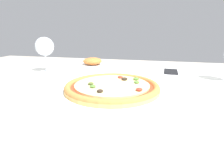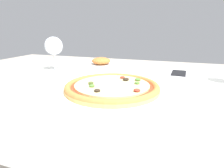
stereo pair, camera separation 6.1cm
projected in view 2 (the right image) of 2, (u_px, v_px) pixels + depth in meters
name	position (u px, v px, depth m)	size (l,w,h in m)	color
dining_table	(140.00, 103.00, 0.75)	(1.35, 1.03, 0.72)	brown
pizza_plate	(112.00, 88.00, 0.62)	(0.34, 0.34, 0.04)	white
fork	(38.00, 82.00, 0.74)	(0.05, 0.17, 0.00)	silver
wine_glass_far_right	(54.00, 47.00, 0.91)	(0.09, 0.09, 0.17)	silver
cell_phone	(179.00, 74.00, 0.85)	(0.08, 0.15, 0.01)	white
side_plate	(101.00, 63.00, 1.06)	(0.18, 0.18, 0.05)	white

